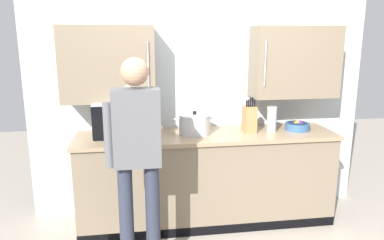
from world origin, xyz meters
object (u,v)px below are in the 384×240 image
at_px(fruit_bowl, 297,126).
at_px(thermos_flask, 272,119).
at_px(knife_block, 249,119).
at_px(stock_pot, 195,124).
at_px(person_figure, 137,149).
at_px(microwave_oven, 122,119).

bearing_deg(fruit_bowl, thermos_flask, -176.10).
bearing_deg(fruit_bowl, knife_block, -179.69).
xyz_separation_m(knife_block, thermos_flask, (0.22, -0.02, -0.01)).
xyz_separation_m(knife_block, fruit_bowl, (0.49, 0.00, -0.09)).
bearing_deg(stock_pot, knife_block, -1.91).
bearing_deg(thermos_flask, knife_block, 175.77).
height_order(knife_block, person_figure, person_figure).
relative_size(microwave_oven, thermos_flask, 2.23).
distance_m(microwave_oven, person_figure, 0.76).
height_order(stock_pot, knife_block, knife_block).
height_order(knife_block, thermos_flask, knife_block).
distance_m(knife_block, thermos_flask, 0.22).
distance_m(microwave_oven, knife_block, 1.21).
xyz_separation_m(fruit_bowl, person_figure, (-1.57, -0.72, 0.06)).
bearing_deg(stock_pot, fruit_bowl, -0.84).
bearing_deg(microwave_oven, knife_block, -1.46).
distance_m(fruit_bowl, person_figure, 1.73).
distance_m(stock_pot, person_figure, 0.91).
relative_size(knife_block, person_figure, 0.21).
bearing_deg(knife_block, microwave_oven, 178.54).
bearing_deg(thermos_flask, microwave_oven, 178.11).
height_order(stock_pot, fruit_bowl, stock_pot).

